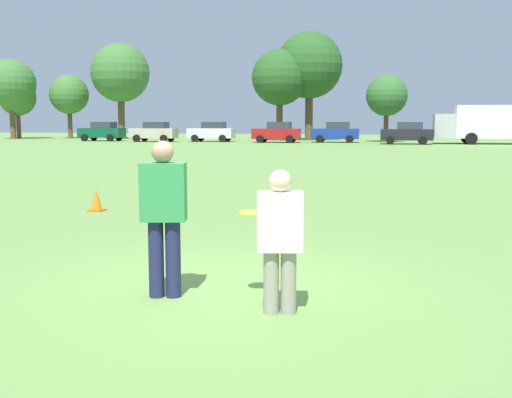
{
  "coord_description": "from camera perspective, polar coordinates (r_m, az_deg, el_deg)",
  "views": [
    {
      "loc": [
        2.3,
        -6.69,
        1.93
      ],
      "look_at": [
        0.38,
        0.28,
        1.01
      ],
      "focal_mm": 43.53,
      "sensor_mm": 36.0,
      "label": 1
    }
  ],
  "objects": [
    {
      "name": "parked_car_near_left",
      "position": [
        61.25,
        -13.95,
        6.06
      ],
      "size": [
        4.32,
        2.46,
        1.82
      ],
      "color": "#0C4C2D",
      "rests_on": "ground"
    },
    {
      "name": "tree_far_east_pine",
      "position": [
        62.51,
        4.93,
        12.11
      ],
      "size": [
        6.53,
        6.53,
        10.61
      ],
      "color": "brown",
      "rests_on": "ground"
    },
    {
      "name": "tree_east_birch",
      "position": [
        68.83,
        -12.36,
        11.23
      ],
      "size": [
        6.22,
        6.22,
        10.1
      ],
      "color": "brown",
      "rests_on": "ground"
    },
    {
      "name": "parked_car_mid_right",
      "position": [
        55.26,
        1.95,
        6.17
      ],
      "size": [
        4.32,
        2.46,
        1.82
      ],
      "color": "maroon",
      "rests_on": "ground"
    },
    {
      "name": "player_thrower",
      "position": [
        6.79,
        -8.48,
        -1.01
      ],
      "size": [
        0.54,
        0.4,
        1.72
      ],
      "color": "#1E234C",
      "rests_on": "ground"
    },
    {
      "name": "traffic_cone",
      "position": [
        13.74,
        -14.46,
        -0.12
      ],
      "size": [
        0.32,
        0.32,
        0.48
      ],
      "color": "#D8590C",
      "rests_on": "ground"
    },
    {
      "name": "tree_far_west_pine",
      "position": [
        57.98,
        11.92,
        9.27
      ],
      "size": [
        3.73,
        3.73,
        6.06
      ],
      "color": "brown",
      "rests_on": "ground"
    },
    {
      "name": "parked_car_center",
      "position": [
        57.63,
        -4.08,
        6.19
      ],
      "size": [
        4.32,
        2.46,
        1.82
      ],
      "color": "silver",
      "rests_on": "ground"
    },
    {
      "name": "tree_west_oak",
      "position": [
        72.35,
        -21.08,
        8.69
      ],
      "size": [
        3.93,
        3.93,
        6.38
      ],
      "color": "brown",
      "rests_on": "ground"
    },
    {
      "name": "frisbee",
      "position": [
        6.64,
        -0.45,
        -1.23
      ],
      "size": [
        0.27,
        0.27,
        0.04
      ],
      "color": "yellow"
    },
    {
      "name": "parked_car_mid_left",
      "position": [
        58.24,
        -9.33,
        6.13
      ],
      "size": [
        4.32,
        2.46,
        1.82
      ],
      "color": "#B7AD99",
      "rests_on": "ground"
    },
    {
      "name": "player_defender",
      "position": [
        6.16,
        2.22,
        -3.27
      ],
      "size": [
        0.5,
        0.36,
        1.45
      ],
      "color": "gray",
      "rests_on": "ground"
    },
    {
      "name": "box_truck",
      "position": [
        54.99,
        20.68,
        6.57
      ],
      "size": [
        8.66,
        3.41,
        3.18
      ],
      "color": "white",
      "rests_on": "ground"
    },
    {
      "name": "tree_center_elm",
      "position": [
        71.73,
        -16.8,
        9.15
      ],
      "size": [
        4.24,
        4.24,
        6.89
      ],
      "color": "brown",
      "rests_on": "ground"
    },
    {
      "name": "ground_plane",
      "position": [
        7.34,
        -3.44,
        -8.04
      ],
      "size": [
        161.98,
        161.98,
        0.0
      ],
      "primitive_type": "plane",
      "color": "#6B9347"
    },
    {
      "name": "parked_car_far_right",
      "position": [
        52.87,
        13.71,
        5.92
      ],
      "size": [
        4.32,
        2.46,
        1.82
      ],
      "color": "black",
      "rests_on": "ground"
    },
    {
      "name": "tree_west_maple",
      "position": [
        71.56,
        -21.59,
        9.81
      ],
      "size": [
        5.18,
        5.18,
        8.42
      ],
      "color": "brown",
      "rests_on": "ground"
    },
    {
      "name": "parked_car_near_right",
      "position": [
        56.01,
        7.35,
        6.12
      ],
      "size": [
        4.32,
        2.46,
        1.82
      ],
      "color": "navy",
      "rests_on": "ground"
    },
    {
      "name": "tree_east_oak",
      "position": [
        61.24,
        2.18,
        11.07
      ],
      "size": [
        5.42,
        5.42,
        8.8
      ],
      "color": "brown",
      "rests_on": "ground"
    }
  ]
}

